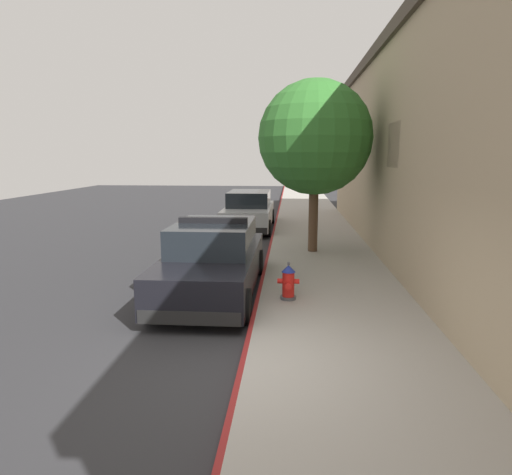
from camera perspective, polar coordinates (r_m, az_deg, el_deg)
ground_plane at (r=17.04m, az=-12.90°, el=-0.47°), size 30.06×60.00×0.20m
sidewalk_pavement at (r=16.27m, az=7.69°, el=-0.17°), size 3.10×60.00×0.15m
curb_painted_edge at (r=16.26m, az=2.08°, el=-0.09°), size 0.08×60.00×0.15m
police_cruiser at (r=9.91m, az=-5.40°, el=-2.89°), size 1.94×4.84×1.68m
parked_car_silver_ahead at (r=18.70m, az=-0.88°, el=3.33°), size 1.94×4.84×1.56m
fire_hydrant at (r=9.09m, az=4.10°, el=-5.64°), size 0.44×0.40×0.76m
street_tree at (r=13.53m, az=7.45°, el=12.33°), size 3.31×3.31×5.02m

